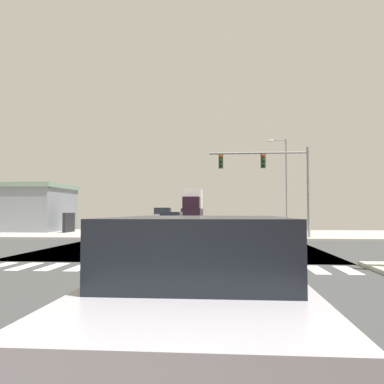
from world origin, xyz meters
TOP-DOWN VIEW (x-y plane):
  - ground at (0.00, 0.00)m, footprint 90.00×90.00m
  - sidewalk_corner_ne at (13.00, 12.00)m, footprint 12.00×12.00m
  - sidewalk_corner_nw at (-13.00, 12.00)m, footprint 12.00×12.00m
  - crosswalk_near at (-0.25, -7.30)m, footprint 13.50×2.00m
  - crosswalk_far at (-0.25, 7.30)m, footprint 13.50×2.00m
  - traffic_signal_mast at (5.31, 7.32)m, footprint 6.95×0.55m
  - street_lamp at (7.68, 16.47)m, footprint 1.78×0.32m
  - sedan_farside_1 at (-2.00, 10.88)m, footprint 1.80×4.30m
  - box_truck_leading_2 at (-2.00, 32.45)m, footprint 2.40×7.20m
  - pickup_middle_4 at (-5.00, 26.37)m, footprint 2.00×5.10m
  - sedan_inner_2 at (2.00, -17.13)m, footprint 1.80×4.30m

SIDE VIEW (x-z plane):
  - ground at x=0.00m, z-range -0.05..0.00m
  - crosswalk_near at x=-0.25m, z-range 0.00..0.01m
  - crosswalk_far at x=-0.25m, z-range 0.00..0.01m
  - sidewalk_corner_ne at x=13.00m, z-range 0.00..0.14m
  - sidewalk_corner_nw at x=-13.00m, z-range 0.00..0.14m
  - sedan_farside_1 at x=-2.00m, z-range 0.18..2.06m
  - sedan_inner_2 at x=2.00m, z-range 0.18..2.06m
  - pickup_middle_4 at x=-5.00m, z-range 0.12..2.47m
  - box_truck_leading_2 at x=-2.00m, z-range 0.14..4.99m
  - traffic_signal_mast at x=5.31m, z-range 1.55..7.96m
  - street_lamp at x=7.68m, z-range 0.80..9.41m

